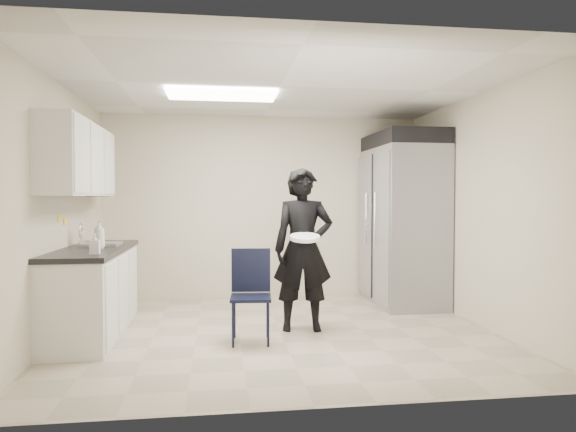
{
  "coord_description": "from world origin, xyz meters",
  "views": [
    {
      "loc": [
        -0.65,
        -5.37,
        1.43
      ],
      "look_at": [
        0.11,
        0.2,
        1.23
      ],
      "focal_mm": 32.0,
      "sensor_mm": 36.0,
      "label": 1
    }
  ],
  "objects": [
    {
      "name": "left_wall",
      "position": [
        -2.25,
        0.0,
        1.3
      ],
      "size": [
        0.0,
        4.0,
        4.0
      ],
      "primitive_type": "plane",
      "rotation": [
        1.57,
        0.0,
        1.57
      ],
      "color": "beige",
      "rests_on": "floor"
    },
    {
      "name": "notice_sticker_right",
      "position": [
        -2.24,
        0.3,
        1.18
      ],
      "size": [
        0.0,
        0.12,
        0.07
      ],
      "primitive_type": "cube",
      "color": "yellow",
      "rests_on": "left_wall"
    },
    {
      "name": "floor",
      "position": [
        0.0,
        0.0,
        0.0
      ],
      "size": [
        4.5,
        4.5,
        0.0
      ],
      "primitive_type": "plane",
      "color": "tan",
      "rests_on": "ground"
    },
    {
      "name": "ceiling",
      "position": [
        0.0,
        0.0,
        2.6
      ],
      "size": [
        4.5,
        4.5,
        0.0
      ],
      "primitive_type": "plane",
      "rotation": [
        3.14,
        0.0,
        0.0
      ],
      "color": "silver",
      "rests_on": "back_wall"
    },
    {
      "name": "countertop",
      "position": [
        -1.95,
        0.2,
        0.89
      ],
      "size": [
        0.64,
        1.95,
        0.05
      ],
      "primitive_type": "cube",
      "color": "black",
      "rests_on": "lower_counter"
    },
    {
      "name": "right_wall",
      "position": [
        2.25,
        0.0,
        1.3
      ],
      "size": [
        0.0,
        4.0,
        4.0
      ],
      "primitive_type": "plane",
      "rotation": [
        1.57,
        0.0,
        -1.57
      ],
      "color": "beige",
      "rests_on": "floor"
    },
    {
      "name": "back_wall",
      "position": [
        0.0,
        2.0,
        1.3
      ],
      "size": [
        4.5,
        0.0,
        4.5
      ],
      "primitive_type": "plane",
      "rotation": [
        1.57,
        0.0,
        0.0
      ],
      "color": "beige",
      "rests_on": "floor"
    },
    {
      "name": "commercial_fridge",
      "position": [
        1.83,
        1.27,
        1.05
      ],
      "size": [
        0.8,
        1.35,
        2.1
      ],
      "primitive_type": "cube",
      "color": "gray",
      "rests_on": "floor"
    },
    {
      "name": "soap_bottle_a",
      "position": [
        -1.86,
        0.11,
        1.05
      ],
      "size": [
        0.16,
        0.16,
        0.29
      ],
      "primitive_type": "imported",
      "rotation": [
        0.0,
        0.0,
        0.67
      ],
      "color": "white",
      "rests_on": "countertop"
    },
    {
      "name": "faucet",
      "position": [
        -2.13,
        0.45,
        1.02
      ],
      "size": [
        0.02,
        0.02,
        0.24
      ],
      "primitive_type": "cylinder",
      "color": "silver",
      "rests_on": "countertop"
    },
    {
      "name": "ceiling_panel",
      "position": [
        -0.6,
        0.4,
        2.57
      ],
      "size": [
        1.2,
        0.6,
        0.02
      ],
      "primitive_type": "cube",
      "color": "white",
      "rests_on": "ceiling"
    },
    {
      "name": "soap_bottle_b",
      "position": [
        -1.78,
        -0.45,
        1.01
      ],
      "size": [
        0.09,
        0.09,
        0.19
      ],
      "primitive_type": "imported",
      "rotation": [
        0.0,
        0.0,
        0.05
      ],
      "color": "#A4A4AF",
      "rests_on": "countertop"
    },
    {
      "name": "notice_sticker_left",
      "position": [
        -2.24,
        0.1,
        1.22
      ],
      "size": [
        0.0,
        0.12,
        0.07
      ],
      "primitive_type": "cube",
      "color": "yellow",
      "rests_on": "left_wall"
    },
    {
      "name": "sink",
      "position": [
        -1.93,
        0.45,
        0.87
      ],
      "size": [
        0.42,
        0.4,
        0.14
      ],
      "primitive_type": "cube",
      "color": "gray",
      "rests_on": "countertop"
    },
    {
      "name": "upper_cabinets",
      "position": [
        -2.08,
        0.2,
        1.83
      ],
      "size": [
        0.35,
        1.8,
        0.75
      ],
      "primitive_type": "cube",
      "color": "silver",
      "rests_on": "left_wall"
    },
    {
      "name": "bucket_lid",
      "position": [
        0.24,
        -0.17,
        1.02
      ],
      "size": [
        0.34,
        0.34,
        0.04
      ],
      "primitive_type": "cylinder",
      "rotation": [
        0.0,
        0.0,
        -0.09
      ],
      "color": "white",
      "rests_on": "man_tuxedo"
    },
    {
      "name": "fridge_compressor",
      "position": [
        1.83,
        1.27,
        2.2
      ],
      "size": [
        0.8,
        1.35,
        0.2
      ],
      "primitive_type": "cube",
      "color": "black",
      "rests_on": "commercial_fridge"
    },
    {
      "name": "folding_chair",
      "position": [
        -0.33,
        -0.34,
        0.45
      ],
      "size": [
        0.42,
        0.42,
        0.89
      ],
      "primitive_type": "cube",
      "rotation": [
        0.0,
        0.0,
        -0.08
      ],
      "color": "black",
      "rests_on": "floor"
    },
    {
      "name": "towel_dispenser",
      "position": [
        -2.14,
        1.35,
        1.62
      ],
      "size": [
        0.22,
        0.3,
        0.35
      ],
      "primitive_type": "cube",
      "color": "black",
      "rests_on": "left_wall"
    },
    {
      "name": "lower_counter",
      "position": [
        -1.95,
        0.2,
        0.43
      ],
      "size": [
        0.6,
        1.9,
        0.86
      ],
      "primitive_type": "cube",
      "color": "silver",
      "rests_on": "floor"
    },
    {
      "name": "man_tuxedo",
      "position": [
        0.26,
        0.08,
        0.88
      ],
      "size": [
        0.68,
        0.48,
        1.75
      ],
      "primitive_type": "imported",
      "rotation": [
        0.0,
        0.0,
        -0.09
      ],
      "color": "black",
      "rests_on": "floor"
    }
  ]
}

